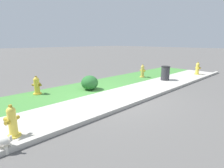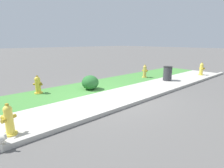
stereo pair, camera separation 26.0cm
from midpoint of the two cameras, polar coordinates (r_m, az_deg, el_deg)
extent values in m
plane|color=#5B5956|center=(6.81, 1.43, -4.55)|extent=(120.00, 120.00, 0.00)
cube|color=#BCB7AD|center=(6.81, 1.43, -4.51)|extent=(18.00, 1.89, 0.01)
cube|color=#47893D|center=(8.35, -8.09, -1.20)|extent=(18.00, 2.17, 0.01)
cube|color=#BCB7AD|center=(6.12, 8.02, -6.23)|extent=(18.00, 0.16, 0.12)
cylinder|color=gold|center=(7.95, -21.98, -2.69)|extent=(0.34, 0.34, 0.05)
cylinder|color=gold|center=(7.87, -22.17, -0.56)|extent=(0.22, 0.22, 0.56)
sphere|color=gold|center=(7.81, -22.36, 1.43)|extent=(0.23, 0.23, 0.23)
cube|color=olive|center=(7.79, -22.45, 2.37)|extent=(0.08, 0.08, 0.06)
cylinder|color=olive|center=(7.94, -23.16, -0.04)|extent=(0.13, 0.13, 0.09)
cylinder|color=olive|center=(7.78, -21.26, -0.13)|extent=(0.13, 0.13, 0.09)
cylinder|color=olive|center=(7.99, -21.62, 0.18)|extent=(0.15, 0.16, 0.12)
cylinder|color=gold|center=(10.83, 11.23, 2.23)|extent=(0.31, 0.31, 0.05)
cylinder|color=gold|center=(10.78, 11.31, 3.88)|extent=(0.20, 0.20, 0.58)
sphere|color=gold|center=(10.73, 11.38, 5.41)|extent=(0.21, 0.21, 0.21)
cube|color=#B29323|center=(10.71, 11.41, 6.06)|extent=(0.06, 0.06, 0.06)
cylinder|color=#B29323|center=(10.86, 10.78, 4.36)|extent=(0.10, 0.10, 0.09)
cylinder|color=#B29323|center=(10.67, 11.88, 4.13)|extent=(0.10, 0.10, 0.09)
cylinder|color=#B29323|center=(10.87, 11.88, 4.31)|extent=(0.11, 0.13, 0.12)
cylinder|color=yellow|center=(12.84, 27.49, 2.71)|extent=(0.33, 0.33, 0.05)
cylinder|color=yellow|center=(12.79, 27.65, 4.16)|extent=(0.21, 0.21, 0.61)
sphere|color=yellow|center=(12.75, 27.80, 5.51)|extent=(0.22, 0.22, 0.22)
cube|color=#B29323|center=(12.73, 27.87, 6.08)|extent=(0.08, 0.08, 0.06)
cylinder|color=#B29323|center=(12.90, 27.33, 4.60)|extent=(0.13, 0.13, 0.09)
cylinder|color=#B29323|center=(12.65, 28.05, 4.37)|extent=(0.13, 0.13, 0.09)
cylinder|color=#B29323|center=(12.86, 28.27, 4.47)|extent=(0.15, 0.16, 0.12)
cylinder|color=yellow|center=(4.82, -28.72, -14.06)|extent=(0.29, 0.29, 0.05)
cylinder|color=yellow|center=(4.69, -29.17, -10.61)|extent=(0.19, 0.19, 0.58)
sphere|color=yellow|center=(4.58, -29.59, -7.26)|extent=(0.20, 0.20, 0.20)
cube|color=#B29323|center=(4.55, -29.76, -5.91)|extent=(0.08, 0.08, 0.06)
cylinder|color=#B29323|center=(4.58, -30.54, -10.39)|extent=(0.12, 0.12, 0.09)
cylinder|color=#B29323|center=(4.75, -28.05, -9.26)|extent=(0.12, 0.12, 0.09)
cylinder|color=#B29323|center=(4.76, -30.45, -9.48)|extent=(0.15, 0.15, 0.12)
cylinder|color=silver|center=(4.21, -30.85, -17.62)|extent=(0.06, 0.06, 0.16)
cylinder|color=silver|center=(4.28, -29.90, -16.96)|extent=(0.06, 0.06, 0.16)
cylinder|color=silver|center=(4.08, -29.84, -14.64)|extent=(0.04, 0.04, 0.11)
cylinder|color=#333338|center=(10.22, 18.37, 3.16)|extent=(0.46, 0.46, 0.77)
cylinder|color=black|center=(10.16, 18.54, 5.36)|extent=(0.49, 0.49, 0.03)
ellipsoid|color=#28662D|center=(7.96, -6.20, 0.51)|extent=(0.76, 0.76, 0.65)
camera|label=1|loc=(0.13, -88.98, 0.25)|focal=28.00mm
camera|label=2|loc=(0.13, 91.02, -0.25)|focal=28.00mm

